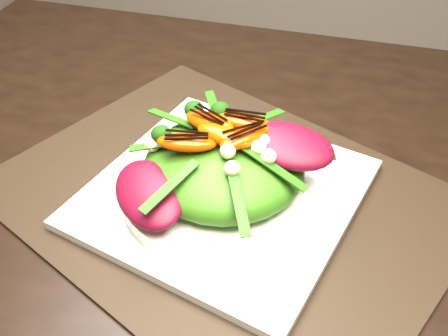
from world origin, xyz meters
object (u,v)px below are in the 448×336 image
(plate_base, at_px, (224,193))
(salad_bowl, at_px, (224,184))
(orange_segment, at_px, (233,126))
(lettuce_mound, at_px, (224,165))
(dining_table, at_px, (416,238))
(placemat, at_px, (224,197))

(plate_base, relative_size, salad_bowl, 1.20)
(orange_segment, bearing_deg, lettuce_mound, -98.80)
(dining_table, height_order, salad_bowl, dining_table)
(salad_bowl, distance_m, lettuce_mound, 0.03)
(salad_bowl, bearing_deg, plate_base, 0.00)
(dining_table, height_order, lettuce_mound, dining_table)
(dining_table, height_order, placemat, dining_table)
(dining_table, relative_size, placemat, 3.10)
(dining_table, relative_size, plate_base, 5.47)
(dining_table, distance_m, lettuce_mound, 0.24)
(salad_bowl, height_order, orange_segment, orange_segment)
(salad_bowl, bearing_deg, lettuce_mound, -90.00)
(placemat, distance_m, orange_segment, 0.09)
(plate_base, distance_m, lettuce_mound, 0.04)
(dining_table, relative_size, salad_bowl, 6.56)
(salad_bowl, bearing_deg, dining_table, 3.98)
(dining_table, bearing_deg, lettuce_mound, -176.02)
(salad_bowl, distance_m, orange_segment, 0.07)
(placemat, bearing_deg, dining_table, 3.98)
(salad_bowl, xyz_separation_m, lettuce_mound, (0.00, -0.00, 0.03))
(dining_table, xyz_separation_m, salad_bowl, (-0.23, -0.02, 0.04))
(placemat, height_order, lettuce_mound, lettuce_mound)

